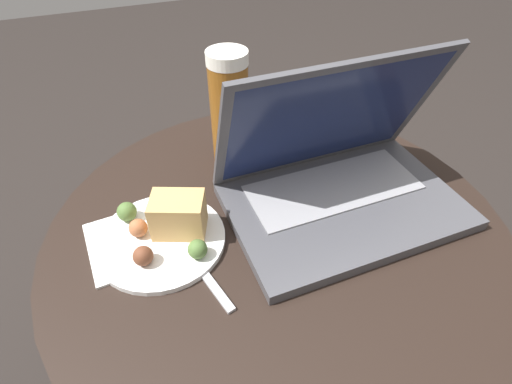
{
  "coord_description": "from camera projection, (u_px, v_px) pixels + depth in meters",
  "views": [
    {
      "loc": [
        -0.19,
        -0.4,
        0.97
      ],
      "look_at": [
        -0.03,
        0.01,
        0.58
      ],
      "focal_mm": 28.0,
      "sensor_mm": 36.0,
      "label": 1
    }
  ],
  "objects": [
    {
      "name": "ground_plane",
      "position": [
        270.0,
        369.0,
        0.97
      ],
      "size": [
        6.0,
        6.0,
        0.0
      ],
      "primitive_type": "plane",
      "color": "black"
    },
    {
      "name": "laptop",
      "position": [
        339.0,
        177.0,
        0.64
      ],
      "size": [
        0.37,
        0.25,
        0.25
      ],
      "color": "#47474C",
      "rests_on": "table"
    },
    {
      "name": "table",
      "position": [
        275.0,
        278.0,
        0.73
      ],
      "size": [
        0.72,
        0.72,
        0.51
      ],
      "color": "#515156",
      "rests_on": "ground_plane"
    },
    {
      "name": "fork",
      "position": [
        192.0,
        258.0,
        0.58
      ],
      "size": [
        0.06,
        0.18,
        0.0
      ],
      "color": "#B2B2B7",
      "rests_on": "table"
    },
    {
      "name": "snack_plate",
      "position": [
        166.0,
        230.0,
        0.6
      ],
      "size": [
        0.19,
        0.19,
        0.07
      ],
      "color": "white",
      "rests_on": "table"
    },
    {
      "name": "napkin",
      "position": [
        152.0,
        235.0,
        0.62
      ],
      "size": [
        0.2,
        0.14,
        0.0
      ],
      "color": "white",
      "rests_on": "table"
    },
    {
      "name": "beer_glass",
      "position": [
        230.0,
        111.0,
        0.69
      ],
      "size": [
        0.07,
        0.07,
        0.21
      ],
      "color": "brown",
      "rests_on": "table"
    }
  ]
}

